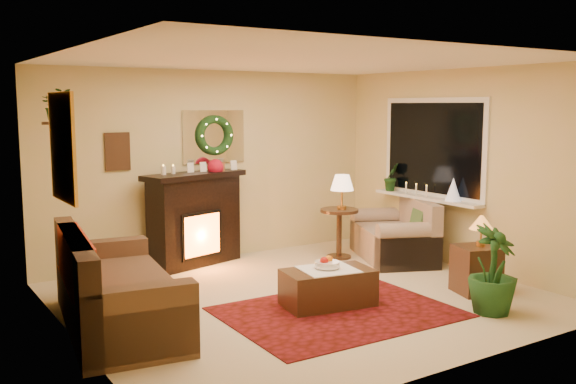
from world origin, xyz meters
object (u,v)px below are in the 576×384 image
side_table_round (339,235)px  end_table_square (476,270)px  loveseat (393,229)px  fireplace (195,224)px  sofa (119,284)px  coffee_table (328,287)px

side_table_round → end_table_square: (0.29, -2.20, -0.05)m
loveseat → end_table_square: 1.78m
loveseat → side_table_round: bearing=166.2°
fireplace → end_table_square: (2.14, -2.94, -0.28)m
side_table_round → sofa: bearing=-162.5°
fireplace → loveseat: bearing=-41.2°
fireplace → coffee_table: fireplace is taller
fireplace → loveseat: (2.46, -1.19, -0.13)m
fireplace → loveseat: fireplace is taller
loveseat → side_table_round: size_ratio=2.10×
loveseat → coffee_table: 2.38m
fireplace → sofa: bearing=-146.8°
side_table_round → end_table_square: bearing=-82.6°
sofa → loveseat: 4.15m
sofa → loveseat: size_ratio=1.50×
sofa → coffee_table: size_ratio=2.30×
sofa → coffee_table: (2.07, -0.58, -0.22)m
sofa → end_table_square: size_ratio=4.01×
coffee_table → side_table_round: bearing=59.1°
fireplace → coffee_table: size_ratio=1.35×
sofa → end_table_square: sofa is taller
sofa → coffee_table: 2.16m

